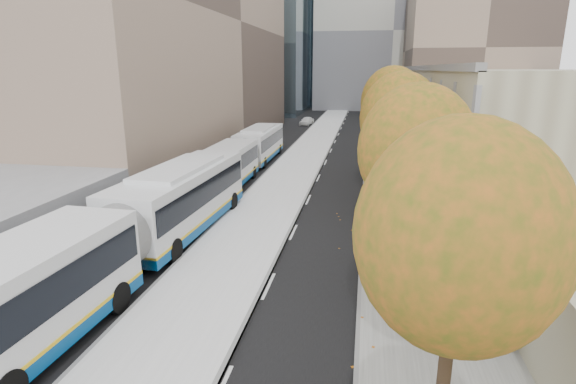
% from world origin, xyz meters
% --- Properties ---
extents(bus_platform, '(4.25, 150.00, 0.15)m').
position_xyz_m(bus_platform, '(-3.88, 35.00, 0.07)').
color(bus_platform, silver).
rests_on(bus_platform, ground).
extents(sidewalk, '(4.75, 150.00, 0.08)m').
position_xyz_m(sidewalk, '(4.12, 35.00, 0.04)').
color(sidewalk, gray).
rests_on(sidewalk, ground).
extents(building_tan, '(18.00, 92.00, 8.00)m').
position_xyz_m(building_tan, '(15.50, 64.00, 4.00)').
color(building_tan, gray).
rests_on(building_tan, ground).
extents(building_midrise, '(24.00, 46.00, 25.00)m').
position_xyz_m(building_midrise, '(-22.50, 41.00, 12.50)').
color(building_midrise, '#826C5A').
rests_on(building_midrise, ground).
extents(building_far_block, '(30.00, 18.00, 30.00)m').
position_xyz_m(building_far_block, '(6.00, 96.00, 15.00)').
color(building_far_block, '#9B998E').
rests_on(building_far_block, ground).
extents(bus_shelter, '(1.90, 4.40, 2.53)m').
position_xyz_m(bus_shelter, '(5.69, 10.96, 2.19)').
color(bus_shelter, '#383A3F').
rests_on(bus_shelter, sidewalk).
extents(tree_b, '(4.00, 4.00, 6.97)m').
position_xyz_m(tree_b, '(3.60, 5.00, 5.04)').
color(tree_b, black).
rests_on(tree_b, sidewalk).
extents(tree_c, '(4.20, 4.20, 7.28)m').
position_xyz_m(tree_c, '(3.60, 13.00, 5.25)').
color(tree_c, black).
rests_on(tree_c, sidewalk).
extents(tree_d, '(4.40, 4.40, 7.60)m').
position_xyz_m(tree_d, '(3.60, 22.00, 5.47)').
color(tree_d, black).
rests_on(tree_d, sidewalk).
extents(tree_e, '(4.60, 4.60, 7.92)m').
position_xyz_m(tree_e, '(3.60, 31.00, 5.69)').
color(tree_e, black).
rests_on(tree_e, sidewalk).
extents(bus_near, '(3.70, 19.54, 3.24)m').
position_xyz_m(bus_near, '(-7.44, 12.89, 1.77)').
color(bus_near, silver).
rests_on(bus_near, ground).
extents(bus_far, '(2.56, 17.07, 2.84)m').
position_xyz_m(bus_far, '(-7.66, 32.14, 1.55)').
color(bus_far, silver).
rests_on(bus_far, ground).
extents(distant_car, '(2.06, 3.78, 1.22)m').
position_xyz_m(distant_car, '(-6.93, 63.05, 0.61)').
color(distant_car, silver).
rests_on(distant_car, ground).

